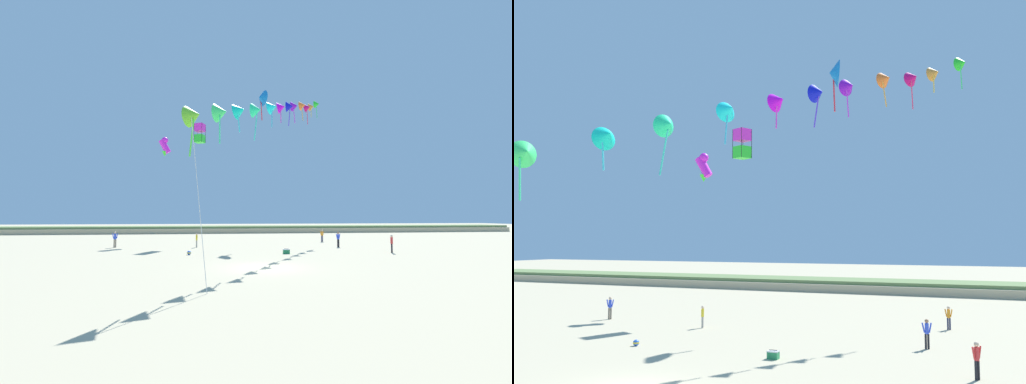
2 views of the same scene
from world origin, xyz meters
TOP-DOWN VIEW (x-y plane):
  - ground_plane at (0.00, 0.00)m, footprint 240.00×240.00m
  - dune_ridge at (0.00, 47.04)m, footprint 120.00×8.19m
  - person_near_left at (13.03, 7.32)m, footprint 0.43×0.49m
  - person_near_right at (10.29, 13.49)m, footprint 0.57×0.26m
  - person_mid_center at (-4.98, 15.26)m, footprint 0.21×0.53m
  - person_far_left at (10.96, 20.88)m, footprint 0.56×0.22m
  - person_far_right at (-13.66, 16.27)m, footprint 0.59×0.28m
  - kite_banner_string at (3.73, 10.30)m, footprint 17.86×33.74m
  - large_kite_low_lead at (-9.56, 23.45)m, footprint 1.68×0.97m
  - large_kite_mid_trail at (3.02, 21.16)m, footprint 1.52×2.28m
  - large_kite_high_solo at (-4.96, 21.62)m, footprint 1.51×1.51m
  - beach_cooler at (3.24, 7.90)m, footprint 0.58×0.41m
  - beach_ball at (-5.37, 8.17)m, footprint 0.36×0.36m

SIDE VIEW (x-z plane):
  - ground_plane at x=0.00m, z-range 0.00..0.00m
  - beach_ball at x=-5.37m, z-range 0.00..0.36m
  - beach_cooler at x=3.24m, z-range -0.02..0.45m
  - dune_ridge at x=0.00m, z-range 0.00..1.34m
  - person_mid_center at x=-4.98m, z-range 0.12..1.63m
  - person_far_left at x=10.96m, z-range 0.12..1.71m
  - person_near_left at x=13.03m, z-range 0.13..1.77m
  - person_near_right at x=10.29m, z-range 0.13..1.78m
  - person_far_right at x=-13.66m, z-range 0.13..1.86m
  - large_kite_low_lead at x=-9.56m, z-range 11.34..13.92m
  - large_kite_high_solo at x=-4.96m, z-range 12.80..15.24m
  - kite_banner_string at x=3.73m, z-range 3.85..24.48m
  - large_kite_mid_trail at x=3.02m, z-range 16.84..20.97m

